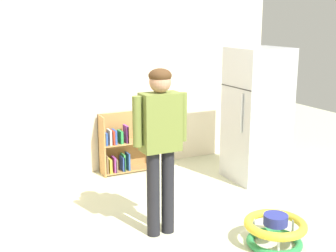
{
  "coord_description": "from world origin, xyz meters",
  "views": [
    {
      "loc": [
        -1.93,
        -3.64,
        2.15
      ],
      "look_at": [
        0.04,
        0.44,
        1.05
      ],
      "focal_mm": 47.83,
      "sensor_mm": 36.0,
      "label": 1
    }
  ],
  "objects_px": {
    "bookshelf": "(124,146)",
    "standing_person": "(160,136)",
    "refrigerator": "(257,115)",
    "baby_walker": "(275,230)"
  },
  "relations": [
    {
      "from": "standing_person",
      "to": "bookshelf",
      "type": "bearing_deg",
      "value": 80.36
    },
    {
      "from": "refrigerator",
      "to": "standing_person",
      "type": "distance_m",
      "value": 2.06
    },
    {
      "from": "standing_person",
      "to": "baby_walker",
      "type": "height_order",
      "value": "standing_person"
    },
    {
      "from": "refrigerator",
      "to": "standing_person",
      "type": "xyz_separation_m",
      "value": [
        -1.84,
        -0.92,
        0.14
      ]
    },
    {
      "from": "bookshelf",
      "to": "refrigerator",
      "type": "bearing_deg",
      "value": -34.62
    },
    {
      "from": "standing_person",
      "to": "refrigerator",
      "type": "bearing_deg",
      "value": 26.47
    },
    {
      "from": "standing_person",
      "to": "baby_walker",
      "type": "bearing_deg",
      "value": -38.9
    },
    {
      "from": "refrigerator",
      "to": "bookshelf",
      "type": "bearing_deg",
      "value": 145.38
    },
    {
      "from": "bookshelf",
      "to": "standing_person",
      "type": "height_order",
      "value": "standing_person"
    },
    {
      "from": "refrigerator",
      "to": "baby_walker",
      "type": "bearing_deg",
      "value": -120.45
    }
  ]
}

